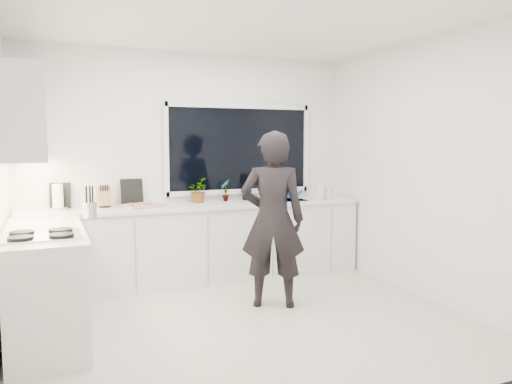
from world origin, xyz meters
name	(u,v)px	position (x,y,z in m)	size (l,w,h in m)	color
floor	(247,323)	(0.00, 0.00, -0.01)	(4.00, 3.50, 0.02)	beige
wall_back	(192,166)	(0.00, 1.76, 1.35)	(4.00, 0.02, 2.70)	white
wall_right	(425,170)	(2.01, 0.00, 1.35)	(0.02, 3.50, 2.70)	white
ceiling	(246,17)	(0.00, 0.00, 2.71)	(4.00, 3.50, 0.02)	white
window	(240,149)	(0.60, 1.73, 1.55)	(1.80, 0.02, 1.00)	black
base_cabinets_back	(201,245)	(0.00, 1.45, 0.44)	(3.92, 0.58, 0.88)	white
base_cabinets_left	(47,286)	(-1.67, 0.35, 0.44)	(0.58, 1.60, 0.88)	white
countertop_back	(200,206)	(0.00, 1.44, 0.90)	(3.94, 0.62, 0.04)	silver
countertop_left	(44,232)	(-1.67, 0.35, 0.90)	(0.62, 1.60, 0.04)	silver
upper_cabinets	(25,118)	(-1.79, 0.70, 1.85)	(0.34, 2.10, 0.70)	white
sink	(281,204)	(1.05, 1.45, 0.87)	(0.58, 0.42, 0.14)	silver
faucet	(275,190)	(1.05, 1.65, 1.03)	(0.03, 0.03, 0.22)	silver
stovetop	(41,235)	(-1.69, 0.00, 0.94)	(0.56, 0.48, 0.03)	black
person	(273,220)	(0.41, 0.34, 0.87)	(0.64, 0.42, 1.75)	black
pizza_tray	(142,206)	(-0.67, 1.42, 0.94)	(0.45, 0.33, 0.03)	silver
pizza	(142,204)	(-0.67, 1.42, 0.95)	(0.41, 0.29, 0.01)	#B31722
watering_can	(292,193)	(1.27, 1.61, 0.98)	(0.14, 0.14, 0.13)	#134AB6
paper_towel_roll	(58,198)	(-1.53, 1.55, 1.05)	(0.11, 0.11, 0.26)	white
knife_block	(104,197)	(-1.05, 1.59, 1.03)	(0.13, 0.10, 0.22)	olive
utensil_crock	(90,210)	(-1.27, 0.80, 1.00)	(0.13, 0.13, 0.16)	silver
picture_frame_large	(60,196)	(-1.50, 1.69, 1.06)	(0.22, 0.02, 0.28)	black
picture_frame_small	(132,192)	(-0.74, 1.69, 1.07)	(0.25, 0.02, 0.30)	black
herb_plants	(227,189)	(0.39, 1.61, 1.06)	(1.28, 0.29, 0.32)	#26662D
soap_bottles	(323,189)	(1.55, 1.30, 1.05)	(0.25, 0.15, 0.29)	#D8BF66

